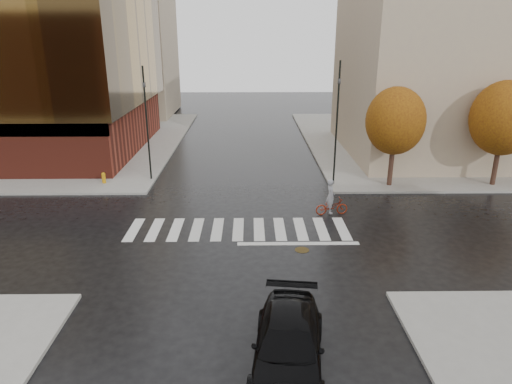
% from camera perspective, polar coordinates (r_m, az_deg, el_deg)
% --- Properties ---
extents(ground, '(120.00, 120.00, 0.00)m').
position_cam_1_polar(ground, '(23.73, -2.26, -5.15)').
color(ground, black).
rests_on(ground, ground).
extents(sidewalk_nw, '(30.00, 30.00, 0.15)m').
position_cam_1_polar(sidewalk_nw, '(48.76, -27.25, 5.60)').
color(sidewalk_nw, gray).
rests_on(sidewalk_nw, ground).
extents(sidewalk_ne, '(30.00, 30.00, 0.15)m').
position_cam_1_polar(sidewalk_ne, '(48.21, 24.36, 5.89)').
color(sidewalk_ne, gray).
rests_on(sidewalk_ne, ground).
extents(crosswalk, '(12.00, 3.00, 0.01)m').
position_cam_1_polar(crosswalk, '(24.18, -2.23, -4.65)').
color(crosswalk, silver).
rests_on(crosswalk, ground).
extents(building_ne_tan, '(16.00, 16.00, 18.00)m').
position_cam_1_polar(building_ne_tan, '(41.94, 23.24, 16.89)').
color(building_ne_tan, tan).
rests_on(building_ne_tan, sidewalk_ne).
extents(building_nw_far, '(14.00, 12.00, 20.00)m').
position_cam_1_polar(building_nw_far, '(60.92, -17.59, 18.73)').
color(building_nw_far, tan).
rests_on(building_nw_far, sidewalk_nw).
extents(tree_ne_a, '(3.80, 3.80, 6.50)m').
position_cam_1_polar(tree_ne_a, '(30.94, 17.03, 8.47)').
color(tree_ne_a, '#321C16').
rests_on(tree_ne_a, sidewalk_ne).
extents(tree_ne_b, '(4.20, 4.20, 6.89)m').
position_cam_1_polar(tree_ne_b, '(33.70, 28.58, 8.09)').
color(tree_ne_b, '#321C16').
rests_on(tree_ne_b, sidewalk_ne).
extents(sedan, '(2.79, 5.52, 1.54)m').
position_cam_1_polar(sedan, '(14.76, 4.05, -18.50)').
color(sedan, black).
rests_on(sedan, ground).
extents(cyclist, '(1.91, 0.86, 2.10)m').
position_cam_1_polar(cyclist, '(26.16, 9.39, -1.33)').
color(cyclist, '#9E250E').
rests_on(cyclist, ground).
extents(traffic_light_nw, '(0.23, 0.21, 7.66)m').
position_cam_1_polar(traffic_light_nw, '(31.82, -13.55, 9.23)').
color(traffic_light_nw, black).
rests_on(traffic_light_nw, sidewalk_nw).
extents(traffic_light_ne, '(0.20, 0.23, 8.06)m').
position_cam_1_polar(traffic_light_ne, '(30.35, 10.12, 9.53)').
color(traffic_light_ne, black).
rests_on(traffic_light_ne, sidewalk_ne).
extents(fire_hydrant, '(0.26, 0.26, 0.74)m').
position_cam_1_polar(fire_hydrant, '(32.60, -18.51, 1.76)').
color(fire_hydrant, '#C0830B').
rests_on(fire_hydrant, sidewalk_nw).
extents(manhole, '(0.75, 0.75, 0.01)m').
position_cam_1_polar(manhole, '(22.05, 5.77, -7.22)').
color(manhole, '#483819').
rests_on(manhole, ground).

